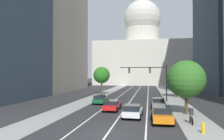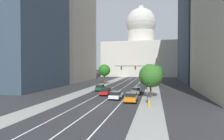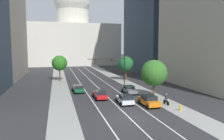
# 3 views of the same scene
# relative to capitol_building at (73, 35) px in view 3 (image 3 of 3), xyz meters

# --- Properties ---
(ground_plane) EXTENTS (400.00, 400.00, 0.00)m
(ground_plane) POSITION_rel_capitol_building_xyz_m (0.00, -50.02, -14.74)
(ground_plane) COLOR #2B2B2D
(sidewalk_left) EXTENTS (3.58, 130.00, 0.01)m
(sidewalk_left) POSITION_rel_capitol_building_xyz_m (-7.89, -55.02, -14.73)
(sidewalk_left) COLOR gray
(sidewalk_left) RESTS_ON ground
(sidewalk_right) EXTENTS (3.58, 130.00, 0.01)m
(sidewalk_right) POSITION_rel_capitol_building_xyz_m (7.89, -55.02, -14.73)
(sidewalk_right) COLOR gray
(sidewalk_right) RESTS_ON ground
(lane_stripe_left) EXTENTS (0.16, 90.00, 0.01)m
(lane_stripe_left) POSITION_rel_capitol_building_xyz_m (-3.05, -65.02, -14.73)
(lane_stripe_left) COLOR white
(lane_stripe_left) RESTS_ON ground
(lane_stripe_center) EXTENTS (0.16, 90.00, 0.01)m
(lane_stripe_center) POSITION_rel_capitol_building_xyz_m (0.00, -65.02, -14.73)
(lane_stripe_center) COLOR white
(lane_stripe_center) RESTS_ON ground
(lane_stripe_right) EXTENTS (0.16, 90.00, 0.01)m
(lane_stripe_right) POSITION_rel_capitol_building_xyz_m (3.05, -65.02, -14.73)
(lane_stripe_right) COLOR white
(lane_stripe_right) RESTS_ON ground
(office_tower_far_right) EXTENTS (21.74, 28.80, 49.57)m
(office_tower_far_right) POSITION_rel_capitol_building_xyz_m (28.79, -43.01, 10.08)
(office_tower_far_right) COLOR #334251
(office_tower_far_right) RESTS_ON ground
(capitol_building) EXTENTS (42.93, 29.29, 42.65)m
(capitol_building) POSITION_rel_capitol_building_xyz_m (0.00, 0.00, 0.00)
(capitol_building) COLOR beige
(capitol_building) RESTS_ON ground
(car_white) EXTENTS (2.21, 4.31, 1.48)m
(car_white) POSITION_rel_capitol_building_xyz_m (1.52, -83.26, -13.97)
(car_white) COLOR silver
(car_white) RESTS_ON ground
(car_red) EXTENTS (2.01, 4.61, 1.36)m
(car_red) POSITION_rel_capitol_building_xyz_m (-1.53, -78.86, -14.01)
(car_red) COLOR red
(car_red) RESTS_ON ground
(car_gray) EXTENTS (1.98, 4.39, 1.48)m
(car_gray) POSITION_rel_capitol_building_xyz_m (4.58, -76.23, -13.98)
(car_gray) COLOR slate
(car_gray) RESTS_ON ground
(car_green) EXTENTS (2.15, 4.44, 1.47)m
(car_green) POSITION_rel_capitol_building_xyz_m (-4.57, -72.75, -13.98)
(car_green) COLOR #14512D
(car_green) RESTS_ON ground
(car_orange) EXTENTS (2.13, 4.31, 1.59)m
(car_orange) POSITION_rel_capitol_building_xyz_m (4.58, -85.25, -13.92)
(car_orange) COLOR orange
(car_orange) RESTS_ON ground
(traffic_signal_mast) EXTENTS (8.46, 0.39, 6.58)m
(traffic_signal_mast) POSITION_rel_capitol_building_xyz_m (3.71, -67.43, -9.99)
(traffic_signal_mast) COLOR black
(traffic_signal_mast) RESTS_ON ground
(fire_hydrant) EXTENTS (0.26, 0.35, 0.91)m
(fire_hydrant) POSITION_rel_capitol_building_xyz_m (7.64, -88.71, -14.27)
(fire_hydrant) COLOR yellow
(fire_hydrant) RESTS_ON ground
(cyclist) EXTENTS (0.36, 1.70, 1.72)m
(cyclist) POSITION_rel_capitol_building_xyz_m (7.33, -85.34, -13.89)
(cyclist) COLOR black
(cyclist) RESTS_ON ground
(street_tree_far_right) EXTENTS (4.55, 4.55, 6.50)m
(street_tree_far_right) POSITION_rel_capitol_building_xyz_m (7.72, -80.11, -10.53)
(street_tree_far_right) COLOR #51381E
(street_tree_far_right) RESTS_ON ground
(street_tree_mid_left) EXTENTS (3.90, 3.90, 6.57)m
(street_tree_mid_left) POSITION_rel_capitol_building_xyz_m (-7.76, -57.16, -10.13)
(street_tree_mid_left) COLOR #51381E
(street_tree_mid_left) RESTS_ON ground
(street_tree_near_right) EXTENTS (3.97, 3.97, 6.29)m
(street_tree_near_right) POSITION_rel_capitol_building_xyz_m (9.06, -60.26, -10.45)
(street_tree_near_right) COLOR #51381E
(street_tree_near_right) RESTS_ON ground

